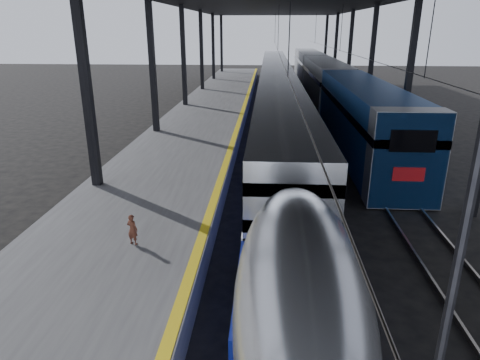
{
  "coord_description": "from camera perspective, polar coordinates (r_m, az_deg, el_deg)",
  "views": [
    {
      "loc": [
        1.27,
        -11.47,
        7.18
      ],
      "look_at": [
        0.33,
        3.08,
        2.0
      ],
      "focal_mm": 32.0,
      "sensor_mm": 36.0,
      "label": 1
    }
  ],
  "objects": [
    {
      "name": "second_train",
      "position": [
        44.68,
        11.33,
        12.67
      ],
      "size": [
        3.01,
        56.05,
        4.15
      ],
      "color": "navy",
      "rests_on": "ground"
    },
    {
      "name": "yellow_strip",
      "position": [
        32.13,
        0.12,
        8.48
      ],
      "size": [
        0.3,
        80.0,
        0.01
      ],
      "primitive_type": "cube",
      "color": "yellow",
      "rests_on": "platform"
    },
    {
      "name": "ground",
      "position": [
        13.59,
        -2.27,
        -12.36
      ],
      "size": [
        160.0,
        160.0,
        0.0
      ],
      "primitive_type": "plane",
      "color": "black",
      "rests_on": "ground"
    },
    {
      "name": "tgv_train",
      "position": [
        35.37,
        4.93,
        10.83
      ],
      "size": [
        2.76,
        65.2,
        3.96
      ],
      "color": "#B6B9BE",
      "rests_on": "ground"
    },
    {
      "name": "platform",
      "position": [
        32.52,
        -4.85,
        7.64
      ],
      "size": [
        6.0,
        80.0,
        1.0
      ],
      "primitive_type": "cube",
      "color": "#4C4C4F",
      "rests_on": "ground"
    },
    {
      "name": "child",
      "position": [
        13.32,
        -14.16,
        -6.41
      ],
      "size": [
        0.41,
        0.34,
        0.97
      ],
      "primitive_type": "imported",
      "rotation": [
        0.0,
        0.0,
        2.8
      ],
      "color": "#4D2619",
      "rests_on": "platform"
    },
    {
      "name": "rails",
      "position": [
        32.42,
        9.39,
        6.65
      ],
      "size": [
        6.52,
        80.0,
        0.16
      ],
      "color": "slate",
      "rests_on": "ground"
    }
  ]
}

